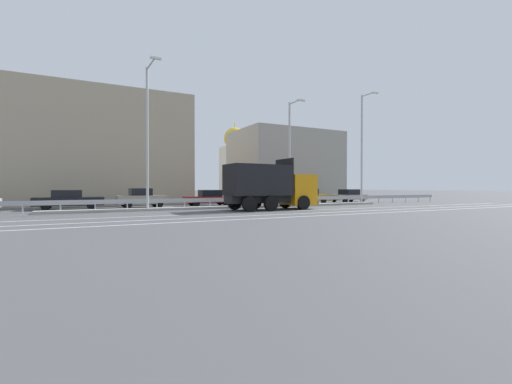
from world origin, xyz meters
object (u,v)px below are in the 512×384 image
street_lamp_3 (363,145)px  parked_car_4 (259,197)px  street_lamp_1 (148,131)px  parked_car_3 (209,198)px  parked_car_6 (348,196)px  church_tower (235,164)px  median_road_sign (278,193)px  parked_car_1 (69,200)px  parked_car_5 (308,196)px  dump_truck (281,191)px  parked_car_2 (142,198)px  street_lamp_2 (290,149)px

street_lamp_3 → parked_car_4: 11.42m
street_lamp_1 → parked_car_3: bearing=35.0°
parked_car_6 → church_tower: church_tower is taller
median_road_sign → parked_car_3: bearing=139.3°
street_lamp_3 → parked_car_4: size_ratio=2.62×
parked_car_3 → parked_car_4: 4.80m
median_road_sign → parked_car_4: size_ratio=0.53×
parked_car_1 → parked_car_5: (21.39, -0.22, 0.01)m
dump_truck → parked_car_2: (-8.83, 7.26, -0.58)m
parked_car_1 → parked_car_6: size_ratio=1.08×
street_lamp_3 → parked_car_6: street_lamp_3 is taller
parked_car_2 → parked_car_6: size_ratio=0.92×
street_lamp_2 → parked_car_3: bearing=143.4°
street_lamp_1 → parked_car_3: (5.97, 4.18, -4.89)m
parked_car_1 → parked_car_3: size_ratio=1.07×
street_lamp_1 → parked_car_6: (22.10, 4.04, -4.89)m
parked_car_1 → parked_car_4: 15.70m
street_lamp_3 → parked_car_3: street_lamp_3 is taller
parked_car_2 → street_lamp_2: bearing=66.7°
street_lamp_3 → parked_car_1: bearing=171.2°
median_road_sign → parked_car_1: 16.10m
median_road_sign → parked_car_5: size_ratio=0.51×
street_lamp_3 → street_lamp_1: bearing=-179.5°
street_lamp_1 → parked_car_1: (-4.95, 4.06, -4.87)m
street_lamp_2 → street_lamp_3: 8.62m
parked_car_3 → median_road_sign: bearing=-127.7°
street_lamp_3 → parked_car_6: size_ratio=2.48×
dump_truck → parked_car_3: (-3.11, 7.08, -0.64)m
church_tower → street_lamp_1: bearing=-126.6°
street_lamp_1 → parked_car_4: (10.75, 3.72, -4.90)m
street_lamp_2 → church_tower: church_tower is taller
parked_car_3 → church_tower: size_ratio=0.38×
dump_truck → parked_car_2: size_ratio=1.77×
street_lamp_3 → parked_car_3: 15.75m
parked_car_3 → parked_car_4: size_ratio=1.07×
street_lamp_2 → parked_car_3: street_lamp_2 is taller
parked_car_3 → parked_car_6: (16.13, -0.14, 0.00)m
street_lamp_3 → church_tower: bearing=100.0°
dump_truck → parked_car_6: bearing=116.8°
median_road_sign → street_lamp_2: bearing=-13.2°
street_lamp_1 → parked_car_4: 12.38m
parked_car_4 → parked_car_5: (5.69, 0.12, 0.04)m
street_lamp_1 → church_tower: church_tower is taller
street_lamp_2 → parked_car_4: size_ratio=2.18×
street_lamp_2 → parked_car_5: bearing=40.2°
dump_truck → street_lamp_1: street_lamp_1 is taller
street_lamp_3 → parked_car_6: 6.63m
parked_car_4 → church_tower: 19.77m
parked_car_3 → street_lamp_3: bearing=-102.6°
church_tower → street_lamp_3: bearing=-80.0°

